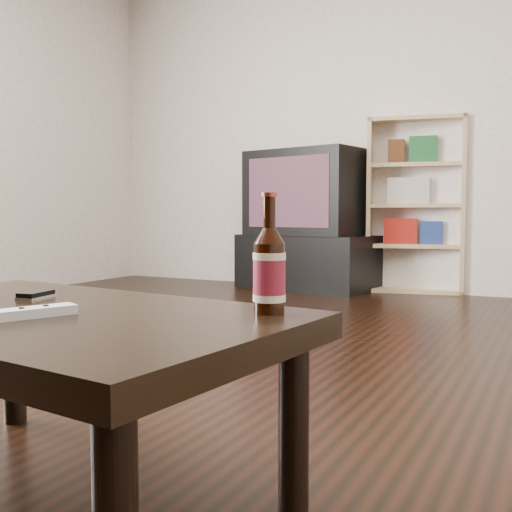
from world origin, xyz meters
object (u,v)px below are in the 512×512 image
at_px(tv_stand, 307,262).
at_px(coffee_table, 45,334).
at_px(remote, 32,312).
at_px(beer_bottle, 269,271).
at_px(bookshelf, 414,202).
at_px(phone, 36,295).
at_px(tv, 307,193).

distance_m(tv_stand, coffee_table, 3.68).
bearing_deg(tv_stand, remote, -64.96).
xyz_separation_m(coffee_table, beer_bottle, (0.44, 0.17, 0.14)).
distance_m(bookshelf, phone, 3.69).
height_order(tv_stand, beer_bottle, beer_bottle).
height_order(tv_stand, coffee_table, tv_stand).
height_order(tv, coffee_table, tv).
relative_size(bookshelf, beer_bottle, 5.52).
height_order(tv, remote, tv).
relative_size(tv_stand, tv, 1.10).
distance_m(tv_stand, bookshelf, 0.95).
xyz_separation_m(tv, beer_bottle, (1.32, -3.40, -0.28)).
bearing_deg(tv, phone, -67.31).
bearing_deg(coffee_table, remote, -56.24).
relative_size(tv_stand, coffee_table, 0.96).
xyz_separation_m(bookshelf, beer_bottle, (0.52, -3.62, -0.21)).
bearing_deg(tv_stand, phone, -67.32).
relative_size(coffee_table, remote, 6.53).
relative_size(bookshelf, remote, 7.67).
distance_m(bookshelf, coffee_table, 3.81).
height_order(tv_stand, phone, tv_stand).
distance_m(tv_stand, remote, 3.78).
bearing_deg(phone, tv, 91.46).
xyz_separation_m(tv_stand, remote, (0.94, -3.65, 0.19)).
bearing_deg(bookshelf, coffee_table, -101.16).
distance_m(tv, phone, 3.55).
xyz_separation_m(tv_stand, coffee_table, (0.88, -3.57, 0.13)).
xyz_separation_m(tv, coffee_table, (0.88, -3.57, -0.42)).
bearing_deg(tv_stand, bookshelf, 26.06).
xyz_separation_m(tv, phone, (0.74, -3.46, -0.36)).
relative_size(coffee_table, beer_bottle, 4.70).
bearing_deg(coffee_table, bookshelf, 91.30).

